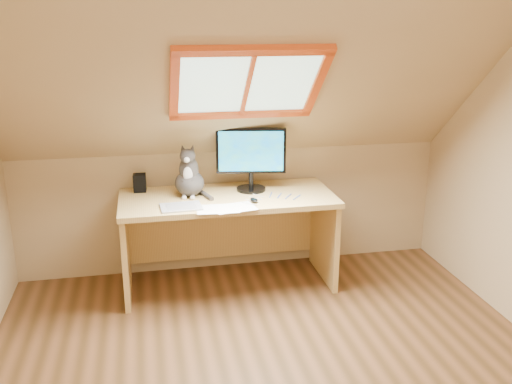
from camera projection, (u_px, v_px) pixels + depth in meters
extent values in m
cube|color=tan|center=(233.00, 209.00, 4.76)|extent=(3.50, 0.02, 1.00)
cube|color=tan|center=(249.00, 72.00, 3.68)|extent=(3.50, 1.56, 1.41)
cube|color=#B2E0CC|center=(247.00, 82.00, 3.77)|extent=(0.90, 0.53, 0.48)
cube|color=#DE5114|center=(247.00, 82.00, 3.77)|extent=(1.02, 0.64, 0.59)
cube|color=tan|center=(228.00, 198.00, 4.33)|extent=(1.62, 0.71, 0.04)
cube|color=tan|center=(126.00, 251.00, 4.29)|extent=(0.04, 0.64, 0.70)
cube|color=tan|center=(324.00, 236.00, 4.59)|extent=(0.04, 0.64, 0.70)
cube|color=tan|center=(222.00, 229.00, 4.74)|extent=(1.52, 0.03, 0.49)
cylinder|color=black|center=(251.00, 189.00, 4.46)|extent=(0.23, 0.23, 0.02)
cylinder|color=black|center=(251.00, 180.00, 4.43)|extent=(0.04, 0.04, 0.12)
cube|color=black|center=(251.00, 151.00, 4.36)|extent=(0.53, 0.13, 0.35)
cube|color=#0048C4|center=(251.00, 151.00, 4.34)|extent=(0.49, 0.10, 0.31)
ellipsoid|color=#3F3A38|center=(190.00, 183.00, 4.31)|extent=(0.27, 0.31, 0.19)
ellipsoid|color=#3F3A38|center=(189.00, 169.00, 4.27)|extent=(0.17, 0.17, 0.21)
ellipsoid|color=silver|center=(188.00, 175.00, 4.21)|extent=(0.08, 0.05, 0.12)
ellipsoid|color=#3F3A38|center=(188.00, 156.00, 4.19)|extent=(0.13, 0.12, 0.11)
sphere|color=silver|center=(187.00, 160.00, 4.15)|extent=(0.04, 0.04, 0.04)
cone|color=#3F3A38|center=(183.00, 148.00, 4.19)|extent=(0.06, 0.06, 0.07)
cone|color=#3F3A38|center=(192.00, 148.00, 4.19)|extent=(0.06, 0.06, 0.07)
cube|color=black|center=(140.00, 183.00, 4.41)|extent=(0.10, 0.10, 0.14)
cube|color=#B2B2B7|center=(181.00, 207.00, 4.05)|extent=(0.30, 0.22, 0.01)
ellipsoid|color=black|center=(254.00, 200.00, 4.18)|extent=(0.06, 0.10, 0.03)
cube|color=white|center=(230.00, 207.00, 4.08)|extent=(0.33, 0.27, 0.00)
cube|color=white|center=(230.00, 207.00, 4.08)|extent=(0.32, 0.24, 0.00)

